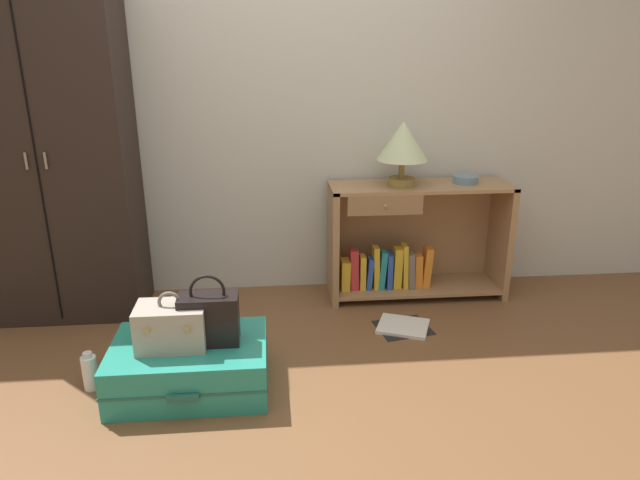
% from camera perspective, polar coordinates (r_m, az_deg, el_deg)
% --- Properties ---
extents(ground_plane, '(9.00, 9.00, 0.00)m').
position_cam_1_polar(ground_plane, '(2.68, -2.47, -17.11)').
color(ground_plane, brown).
extents(back_wall, '(6.40, 0.10, 2.60)m').
position_cam_1_polar(back_wall, '(3.67, -4.02, 14.68)').
color(back_wall, beige).
rests_on(back_wall, ground_plane).
extents(wardrobe, '(0.89, 0.47, 1.98)m').
position_cam_1_polar(wardrobe, '(3.63, -25.33, 7.91)').
color(wardrobe, black).
rests_on(wardrobe, ground_plane).
extents(bookshelf, '(1.14, 0.37, 0.75)m').
position_cam_1_polar(bookshelf, '(3.74, 8.99, -0.23)').
color(bookshelf, '#A37A51').
rests_on(bookshelf, ground_plane).
extents(table_lamp, '(0.31, 0.31, 0.40)m').
position_cam_1_polar(table_lamp, '(3.52, 8.30, 9.57)').
color(table_lamp, olive).
rests_on(table_lamp, bookshelf).
extents(bowl, '(0.16, 0.16, 0.05)m').
position_cam_1_polar(bowl, '(3.72, 14.36, 5.92)').
color(bowl, slate).
rests_on(bowl, bookshelf).
extents(suitcase_large, '(0.74, 0.53, 0.24)m').
position_cam_1_polar(suitcase_large, '(2.86, -12.87, -12.16)').
color(suitcase_large, teal).
rests_on(suitcase_large, ground_plane).
extents(train_case, '(0.32, 0.22, 0.28)m').
position_cam_1_polar(train_case, '(2.75, -14.66, -8.30)').
color(train_case, '#A89E8E').
rests_on(train_case, suitcase_large).
extents(handbag, '(0.28, 0.14, 0.34)m').
position_cam_1_polar(handbag, '(2.74, -11.05, -7.68)').
color(handbag, black).
rests_on(handbag, suitcase_large).
extents(bottle, '(0.07, 0.07, 0.20)m').
position_cam_1_polar(bottle, '(3.01, -22.05, -12.15)').
color(bottle, white).
rests_on(bottle, ground_plane).
extents(open_book_on_floor, '(0.36, 0.33, 0.02)m').
position_cam_1_polar(open_book_on_floor, '(3.41, 8.33, -8.58)').
color(open_book_on_floor, white).
rests_on(open_book_on_floor, ground_plane).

